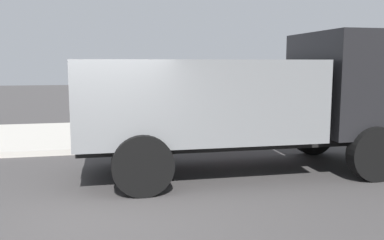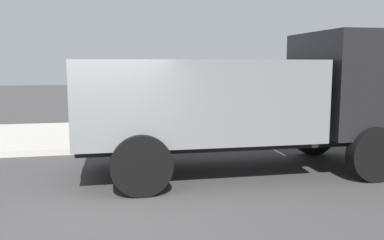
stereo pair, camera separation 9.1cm
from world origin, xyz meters
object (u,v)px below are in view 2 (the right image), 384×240
at_px(loose_tire, 149,120).
at_px(stop_sign, 218,92).
at_px(dump_truck_gray, 253,97).
at_px(fire_hydrant, 138,124).

bearing_deg(loose_tire, stop_sign, -13.82).
bearing_deg(stop_sign, dump_truck_gray, -89.39).
relative_size(stop_sign, dump_truck_gray, 0.29).
bearing_deg(dump_truck_gray, fire_hydrant, 120.14).
bearing_deg(fire_hydrant, dump_truck_gray, -59.86).
distance_m(fire_hydrant, loose_tire, 0.65).
relative_size(fire_hydrant, dump_truck_gray, 0.11).
relative_size(fire_hydrant, stop_sign, 0.39).
bearing_deg(dump_truck_gray, loose_tire, 120.88).
height_order(fire_hydrant, loose_tire, loose_tire).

